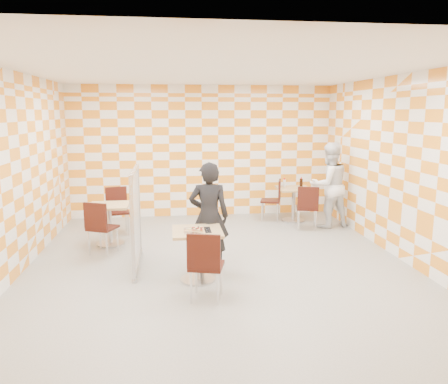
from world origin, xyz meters
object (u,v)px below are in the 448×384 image
chair_main_front (205,261)px  chair_second_side (275,197)px  main_table (197,247)px  man_dark (209,216)px  second_table (294,198)px  man_white (329,185)px  partition (136,218)px  soda_bottle (301,183)px  empty_table (109,217)px  chair_empty_near (99,224)px  sport_bottle (284,183)px  chair_empty_far (117,206)px  chair_second_front (308,204)px

chair_main_front → chair_second_side: same height
main_table → chair_main_front: 0.74m
main_table → man_dark: (0.21, 0.46, 0.32)m
main_table → second_table: same height
chair_second_side → man_white: size_ratio=0.52×
man_dark → partition: bearing=-4.5°
soda_bottle → main_table: bearing=-127.6°
main_table → man_dark: 0.60m
empty_table → chair_empty_near: 0.60m
chair_empty_near → man_dark: man_dark is taller
second_table → man_white: man_white is taller
empty_table → chair_empty_near: chair_empty_near is taller
main_table → second_table: bearing=54.2°
second_table → soda_bottle: 0.38m
man_dark → sport_bottle: size_ratio=8.33×
chair_empty_far → empty_table: bearing=-93.8°
main_table → chair_second_side: chair_second_side is taller
sport_bottle → chair_second_front: bearing=-76.3°
chair_second_front → man_white: size_ratio=0.52×
partition → man_white: bearing=27.7°
chair_main_front → soda_bottle: size_ratio=4.02×
main_table → soda_bottle: bearing=52.4°
chair_main_front → chair_second_side: size_ratio=1.00×
empty_table → chair_empty_near: size_ratio=0.81×
empty_table → partition: partition is taller
chair_second_front → chair_empty_far: size_ratio=1.00×
chair_second_front → soda_bottle: soda_bottle is taller
chair_main_front → man_dark: (0.16, 1.20, 0.29)m
empty_table → partition: 1.42m
man_white → chair_second_side: bearing=-44.4°
main_table → sport_bottle: 4.05m
empty_table → sport_bottle: (3.64, 1.47, 0.33)m
second_table → chair_main_front: chair_main_front is taller
partition → man_dark: bearing=-10.7°
second_table → chair_second_front: size_ratio=0.81×
second_table → main_table: bearing=-125.8°
chair_second_side → chair_empty_near: bearing=-150.6°
chair_empty_near → sport_bottle: size_ratio=4.62×
empty_table → chair_empty_far: (0.05, 0.78, 0.04)m
chair_empty_near → partition: size_ratio=0.60×
sport_bottle → second_table: bearing=-42.0°
sport_bottle → chair_empty_far: bearing=-169.0°
chair_empty_far → soda_bottle: soda_bottle is taller
man_white → main_table: bearing=30.4°
empty_table → man_dark: 2.26m
second_table → chair_empty_near: bearing=-154.0°
chair_second_front → sport_bottle: (-0.24, 0.97, 0.29)m
chair_main_front → man_white: size_ratio=0.52×
second_table → chair_main_front: bearing=-119.9°
empty_table → man_dark: size_ratio=0.45×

